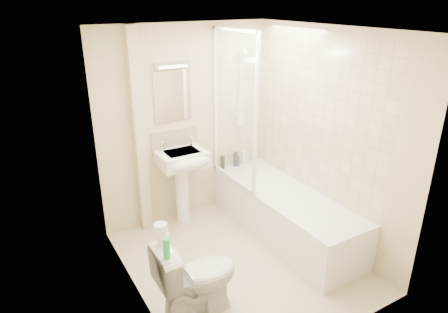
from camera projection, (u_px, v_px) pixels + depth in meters
floor at (240, 261)px, 4.31m from camera, size 2.50×2.50×0.00m
wall_back at (186, 125)px, 4.86m from camera, size 2.20×0.02×2.40m
wall_left at (132, 184)px, 3.34m from camera, size 0.02×2.50×2.40m
wall_right at (326, 139)px, 4.38m from camera, size 0.02×2.50×2.40m
ceiling at (244, 29)px, 3.41m from camera, size 2.20×2.50×0.02m
tile_back at (239, 100)px, 5.12m from camera, size 0.70×0.01×1.75m
tile_right at (314, 115)px, 4.45m from camera, size 0.01×2.10×1.75m
pipe_boxing at (139, 135)px, 4.52m from camera, size 0.12×0.12×2.40m
splashback at (175, 141)px, 4.84m from camera, size 0.60×0.02×0.30m
mirror at (173, 96)px, 4.63m from camera, size 0.46×0.01×0.60m
strip_light at (172, 64)px, 4.48m from camera, size 0.42×0.07×0.07m
bathtub at (285, 212)px, 4.71m from camera, size 0.70×2.10×0.55m
shower_screen at (234, 109)px, 4.59m from camera, size 0.04×0.92×1.80m
shower_fixture at (241, 91)px, 5.04m from camera, size 0.10×0.16×0.99m
pedestal_sink at (183, 167)px, 4.76m from camera, size 0.56×0.51×1.09m
bottle_black_a at (223, 163)px, 5.21m from camera, size 0.06×0.06×0.18m
bottle_black_b at (236, 159)px, 5.31m from camera, size 0.06×0.06×0.19m
bottle_blue at (238, 161)px, 5.33m from camera, size 0.05×0.05×0.13m
bottle_cream at (244, 157)px, 5.37m from camera, size 0.06×0.06×0.19m
bottle_white_b at (248, 158)px, 5.40m from camera, size 0.05×0.05×0.16m
bottle_green at (255, 158)px, 5.47m from camera, size 0.07×0.07×0.10m
toilet at (197, 277)px, 3.50m from camera, size 0.42×0.73×0.74m
toilet_roll_lower at (163, 239)px, 3.31m from camera, size 0.10×0.10×0.10m
toilet_roll_upper at (161, 229)px, 3.27m from camera, size 0.11×0.11×0.09m
green_bottle at (167, 248)px, 3.11m from camera, size 0.06×0.06×0.18m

